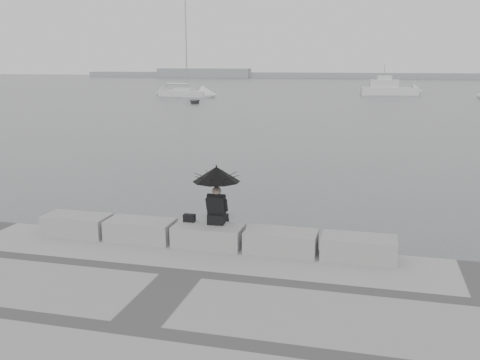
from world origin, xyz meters
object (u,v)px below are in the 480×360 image
(seated_person, at_px, (216,182))
(sailboat_left, at_px, (184,93))
(dinghy, at_px, (195,101))
(motor_cruiser, at_px, (389,89))

(seated_person, bearing_deg, sailboat_left, 108.84)
(seated_person, distance_m, dinghy, 51.34)
(sailboat_left, xyz_separation_m, dinghy, (5.44, -11.40, -0.29))
(motor_cruiser, distance_m, dinghy, 31.68)
(sailboat_left, distance_m, dinghy, 12.63)
(motor_cruiser, bearing_deg, seated_person, -100.76)
(motor_cruiser, height_order, dinghy, motor_cruiser)
(motor_cruiser, bearing_deg, sailboat_left, -164.96)
(dinghy, bearing_deg, seated_person, -88.56)
(seated_person, relative_size, sailboat_left, 0.11)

